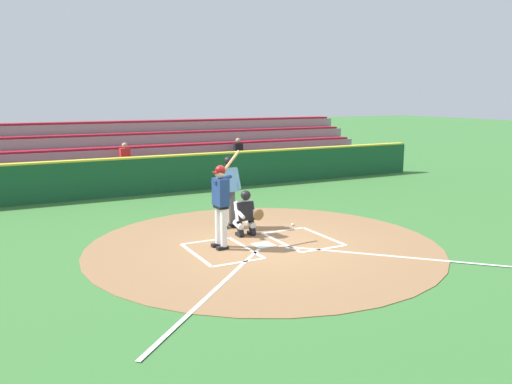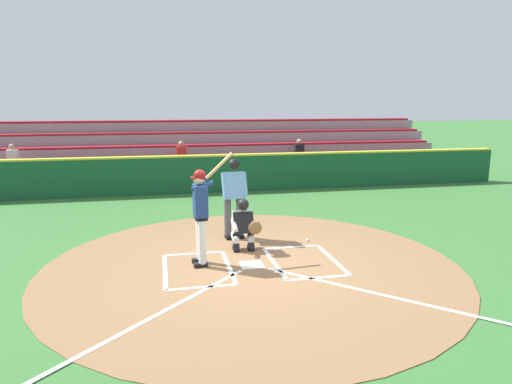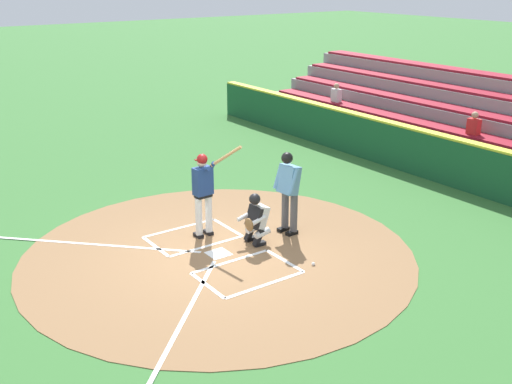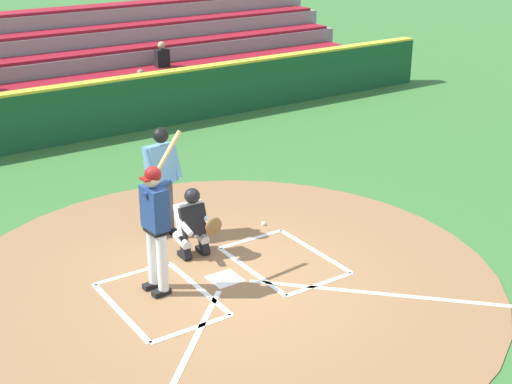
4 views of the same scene
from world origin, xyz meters
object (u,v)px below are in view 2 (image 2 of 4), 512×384
at_px(catcher, 244,224).
at_px(baseball, 307,240).
at_px(batter, 201,210).
at_px(plate_umpire, 234,193).

distance_m(catcher, baseball, 1.65).
relative_size(batter, plate_umpire, 1.14).
xyz_separation_m(catcher, baseball, (-1.52, -0.32, -0.55)).
height_order(batter, baseball, batter).
xyz_separation_m(batter, plate_umpire, (-0.89, -1.59, -0.02)).
bearing_deg(catcher, batter, 35.73).
height_order(batter, catcher, batter).
relative_size(plate_umpire, baseball, 25.20).
xyz_separation_m(batter, catcher, (-0.95, -0.68, -0.51)).
bearing_deg(baseball, plate_umpire, -20.64).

